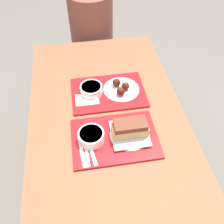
# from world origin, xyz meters

# --- Properties ---
(ground_plane) EXTENTS (12.00, 12.00, 0.00)m
(ground_plane) POSITION_xyz_m (0.00, 0.00, 0.00)
(ground_plane) COLOR #605B56
(picnic_table) EXTENTS (0.83, 1.47, 0.75)m
(picnic_table) POSITION_xyz_m (0.00, 0.00, 0.64)
(picnic_table) COLOR brown
(picnic_table) RESTS_ON ground_plane
(picnic_bench_far) EXTENTS (0.79, 0.28, 0.46)m
(picnic_bench_far) POSITION_xyz_m (0.00, 0.96, 0.38)
(picnic_bench_far) COLOR brown
(picnic_bench_far) RESTS_ON ground_plane
(tray_near) EXTENTS (0.42, 0.29, 0.01)m
(tray_near) POSITION_xyz_m (0.01, -0.15, 0.75)
(tray_near) COLOR #B21419
(tray_near) RESTS_ON picnic_table
(tray_far) EXTENTS (0.42, 0.29, 0.01)m
(tray_far) POSITION_xyz_m (0.03, 0.18, 0.75)
(tray_far) COLOR #B21419
(tray_far) RESTS_ON picnic_table
(bowl_coleslaw_near) EXTENTS (0.12, 0.12, 0.05)m
(bowl_coleslaw_near) POSITION_xyz_m (-0.10, -0.14, 0.79)
(bowl_coleslaw_near) COLOR white
(bowl_coleslaw_near) RESTS_ON tray_near
(brisket_sandwich_plate) EXTENTS (0.20, 0.20, 0.09)m
(brisket_sandwich_plate) POSITION_xyz_m (0.09, -0.14, 0.80)
(brisket_sandwich_plate) COLOR white
(brisket_sandwich_plate) RESTS_ON tray_near
(plastic_fork_near) EXTENTS (0.02, 0.17, 0.00)m
(plastic_fork_near) POSITION_xyz_m (-0.13, -0.20, 0.76)
(plastic_fork_near) COLOR white
(plastic_fork_near) RESTS_ON tray_near
(plastic_knife_near) EXTENTS (0.04, 0.17, 0.00)m
(plastic_knife_near) POSITION_xyz_m (-0.11, -0.20, 0.76)
(plastic_knife_near) COLOR white
(plastic_knife_near) RESTS_ON tray_near
(plastic_spoon_near) EXTENTS (0.03, 0.17, 0.00)m
(plastic_spoon_near) POSITION_xyz_m (-0.15, -0.20, 0.76)
(plastic_spoon_near) COLOR white
(plastic_spoon_near) RESTS_ON tray_near
(bowl_coleslaw_far) EXTENTS (0.12, 0.12, 0.05)m
(bowl_coleslaw_far) POSITION_xyz_m (-0.07, 0.18, 0.79)
(bowl_coleslaw_far) COLOR white
(bowl_coleslaw_far) RESTS_ON tray_far
(wings_plate_far) EXTENTS (0.21, 0.21, 0.06)m
(wings_plate_far) POSITION_xyz_m (0.10, 0.18, 0.78)
(wings_plate_far) COLOR white
(wings_plate_far) RESTS_ON tray_far
(napkin_far) EXTENTS (0.13, 0.09, 0.01)m
(napkin_far) POSITION_xyz_m (-0.10, 0.13, 0.76)
(napkin_far) COLOR white
(napkin_far) RESTS_ON tray_far
(person_seated_across) EXTENTS (0.34, 0.34, 0.74)m
(person_seated_across) POSITION_xyz_m (0.01, 0.96, 0.77)
(person_seated_across) COLOR brown
(person_seated_across) RESTS_ON picnic_bench_far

